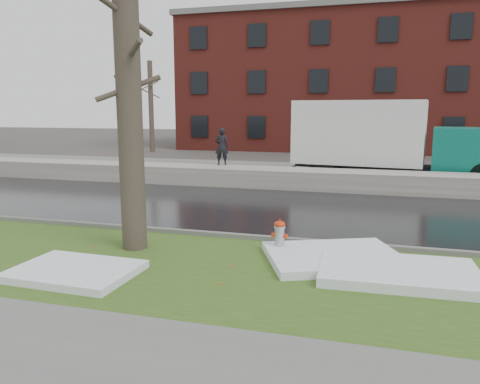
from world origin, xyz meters
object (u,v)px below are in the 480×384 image
(worker, at_px, (222,146))
(fire_hydrant, at_px, (280,235))
(tree, at_px, (129,92))
(box_truck, at_px, (385,139))

(worker, bearing_deg, fire_hydrant, 98.71)
(tree, xyz_separation_m, box_truck, (5.41, 11.88, -1.59))
(fire_hydrant, distance_m, box_truck, 11.67)
(fire_hydrant, relative_size, tree, 0.11)
(tree, height_order, box_truck, tree)
(box_truck, bearing_deg, tree, -107.66)
(tree, bearing_deg, worker, 96.83)
(tree, bearing_deg, fire_hydrant, 9.32)
(fire_hydrant, bearing_deg, box_truck, 85.26)
(fire_hydrant, xyz_separation_m, tree, (-3.14, -0.52, 2.99))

